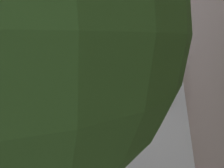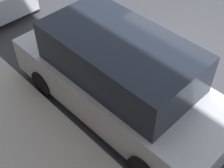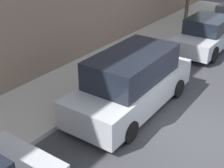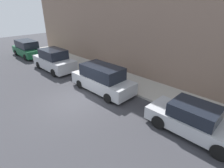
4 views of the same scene
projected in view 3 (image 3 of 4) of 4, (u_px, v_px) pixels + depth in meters
name	position (u px, v px, depth m)	size (l,w,h in m)	color
ground_plane	(201.00, 135.00, 8.79)	(60.00, 60.00, 0.00)	#38383D
sidewalk	(72.00, 86.00, 11.29)	(2.80, 32.00, 0.15)	#B2ADA3
parked_sedan_second	(207.00, 34.00, 14.53)	(1.92, 4.51, 1.54)	#B7BABF
parked_minivan_third	(132.00, 82.00, 9.72)	(2.02, 4.92, 1.90)	#B7BABF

